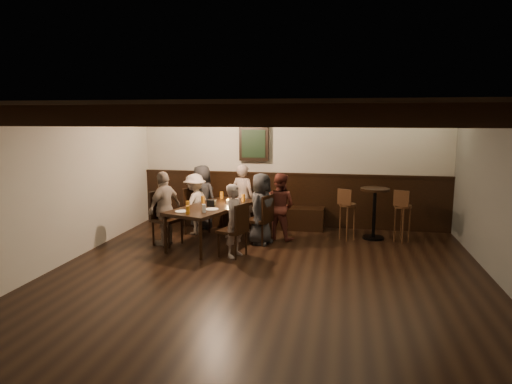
% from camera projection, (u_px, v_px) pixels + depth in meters
% --- Properties ---
extents(room, '(7.00, 7.00, 7.00)m').
position_uv_depth(room, '(269.00, 184.00, 8.45)').
color(room, black).
rests_on(room, ground).
extents(dining_table, '(1.41, 2.07, 0.71)m').
position_uv_depth(dining_table, '(213.00, 209.00, 8.28)').
color(dining_table, black).
rests_on(dining_table, floor).
extents(chair_left_near, '(0.53, 0.53, 0.92)m').
position_uv_depth(chair_left_near, '(197.00, 220.00, 9.07)').
color(chair_left_near, black).
rests_on(chair_left_near, floor).
extents(chair_left_far, '(0.57, 0.57, 0.98)m').
position_uv_depth(chair_left_far, '(167.00, 228.00, 8.30)').
color(chair_left_far, black).
rests_on(chair_left_far, floor).
extents(chair_right_near, '(0.53, 0.53, 0.91)m').
position_uv_depth(chair_right_near, '(260.00, 229.00, 8.37)').
color(chair_right_near, black).
rests_on(chair_right_near, floor).
extents(chair_right_far, '(0.52, 0.52, 0.90)m').
position_uv_depth(chair_right_far, '(233.00, 240.00, 7.60)').
color(chair_right_far, black).
rests_on(chair_right_far, floor).
extents(person_bench_left, '(0.75, 0.61, 1.32)m').
position_uv_depth(person_bench_left, '(202.00, 197.00, 9.48)').
color(person_bench_left, '#29282B').
rests_on(person_bench_left, floor).
extents(person_bench_centre, '(0.58, 0.47, 1.38)m').
position_uv_depth(person_bench_centre, '(243.00, 198.00, 9.17)').
color(person_bench_centre, gray).
rests_on(person_bench_centre, floor).
extents(person_bench_right, '(0.74, 0.65, 1.27)m').
position_uv_depth(person_bench_right, '(280.00, 206.00, 8.61)').
color(person_bench_right, '#5D2820').
rests_on(person_bench_right, floor).
extents(person_left_near, '(0.67, 0.88, 1.20)m').
position_uv_depth(person_left_near, '(195.00, 204.00, 9.03)').
color(person_left_near, '#BCAB9F').
rests_on(person_left_near, floor).
extents(person_left_far, '(0.56, 0.85, 1.34)m').
position_uv_depth(person_left_far, '(165.00, 208.00, 8.25)').
color(person_left_far, gray).
rests_on(person_left_far, floor).
extents(person_right_near, '(0.60, 0.74, 1.31)m').
position_uv_depth(person_right_near, '(261.00, 209.00, 8.30)').
color(person_right_near, '#29292B').
rests_on(person_right_near, floor).
extents(person_right_far, '(0.42, 0.51, 1.22)m').
position_uv_depth(person_right_far, '(235.00, 221.00, 7.53)').
color(person_right_far, gray).
rests_on(person_right_far, floor).
extents(pint_a, '(0.07, 0.07, 0.14)m').
position_uv_depth(pint_a, '(222.00, 195.00, 8.99)').
color(pint_a, '#BF7219').
rests_on(pint_a, dining_table).
extents(pint_b, '(0.07, 0.07, 0.14)m').
position_uv_depth(pint_b, '(243.00, 198.00, 8.69)').
color(pint_b, '#BF7219').
rests_on(pint_b, dining_table).
extents(pint_c, '(0.07, 0.07, 0.14)m').
position_uv_depth(pint_c, '(203.00, 200.00, 8.49)').
color(pint_c, '#BF7219').
rests_on(pint_c, dining_table).
extents(pint_d, '(0.07, 0.07, 0.14)m').
position_uv_depth(pint_d, '(233.00, 202.00, 8.28)').
color(pint_d, silver).
rests_on(pint_d, dining_table).
extents(pint_e, '(0.07, 0.07, 0.14)m').
position_uv_depth(pint_e, '(188.00, 205.00, 7.98)').
color(pint_e, '#BF7219').
rests_on(pint_e, dining_table).
extents(pint_f, '(0.07, 0.07, 0.14)m').
position_uv_depth(pint_f, '(204.00, 208.00, 7.68)').
color(pint_f, silver).
rests_on(pint_f, dining_table).
extents(pint_g, '(0.07, 0.07, 0.14)m').
position_uv_depth(pint_g, '(188.00, 210.00, 7.54)').
color(pint_g, '#BF7219').
rests_on(pint_g, dining_table).
extents(plate_near, '(0.24, 0.24, 0.01)m').
position_uv_depth(plate_near, '(182.00, 211.00, 7.74)').
color(plate_near, white).
rests_on(plate_near, dining_table).
extents(plate_far, '(0.24, 0.24, 0.01)m').
position_uv_depth(plate_far, '(212.00, 209.00, 7.92)').
color(plate_far, white).
rests_on(plate_far, dining_table).
extents(condiment_caddy, '(0.15, 0.10, 0.12)m').
position_uv_depth(condiment_caddy, '(211.00, 203.00, 8.21)').
color(condiment_caddy, black).
rests_on(condiment_caddy, dining_table).
extents(candle, '(0.05, 0.05, 0.05)m').
position_uv_depth(candle, '(228.00, 202.00, 8.46)').
color(candle, beige).
rests_on(candle, dining_table).
extents(high_top_table, '(0.55, 0.55, 0.98)m').
position_uv_depth(high_top_table, '(374.00, 206.00, 8.63)').
color(high_top_table, black).
rests_on(high_top_table, floor).
extents(bar_stool_left, '(0.35, 0.36, 0.99)m').
position_uv_depth(bar_stool_left, '(347.00, 221.00, 8.57)').
color(bar_stool_left, '#371C11').
rests_on(bar_stool_left, floor).
extents(bar_stool_right, '(0.34, 0.36, 0.99)m').
position_uv_depth(bar_stool_right, '(402.00, 223.00, 8.43)').
color(bar_stool_right, '#371C11').
rests_on(bar_stool_right, floor).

